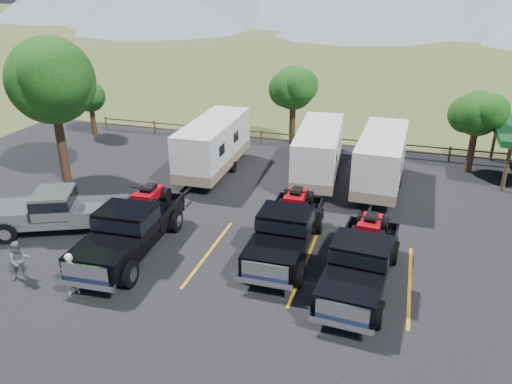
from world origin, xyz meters
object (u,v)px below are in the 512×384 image
(tree_big_nw, at_px, (51,80))
(rig_right, at_px, (361,260))
(person_a, at_px, (71,274))
(rig_left, at_px, (131,227))
(pickup_silver, at_px, (59,210))
(trailer_left, at_px, (214,146))
(trailer_center, at_px, (318,153))
(trailer_right, at_px, (381,160))
(person_b, at_px, (19,261))
(rig_center, at_px, (286,228))

(tree_big_nw, xyz_separation_m, rig_right, (16.74, -5.55, -4.51))
(person_a, bearing_deg, rig_left, -139.05)
(person_a, bearing_deg, pickup_silver, -89.75)
(trailer_left, xyz_separation_m, trailer_center, (5.91, 0.70, -0.05))
(trailer_center, bearing_deg, pickup_silver, -140.64)
(trailer_center, distance_m, person_a, 14.89)
(rig_right, bearing_deg, trailer_right, 94.21)
(trailer_right, xyz_separation_m, person_b, (-12.18, -12.90, -0.77))
(trailer_center, xyz_separation_m, trailer_right, (3.38, -0.28, 0.01))
(rig_left, relative_size, rig_center, 1.06)
(trailer_center, bearing_deg, rig_left, -124.28)
(rig_right, distance_m, trailer_center, 10.43)
(trailer_right, xyz_separation_m, person_a, (-9.74, -13.17, -0.72))
(pickup_silver, height_order, person_a, pickup_silver)
(person_b, bearing_deg, trailer_center, 13.97)
(person_b, bearing_deg, pickup_silver, 63.30)
(tree_big_nw, bearing_deg, trailer_center, 17.86)
(person_a, bearing_deg, trailer_left, -132.45)
(pickup_silver, xyz_separation_m, person_a, (3.50, -4.06, -0.15))
(trailer_center, bearing_deg, person_b, -127.97)
(rig_left, height_order, person_a, rig_left)
(trailer_right, height_order, person_b, trailer_right)
(rig_right, height_order, trailer_left, trailer_left)
(rig_center, bearing_deg, pickup_silver, -174.29)
(tree_big_nw, bearing_deg, rig_center, -16.41)
(rig_center, height_order, person_b, rig_center)
(trailer_center, bearing_deg, rig_center, -92.68)
(rig_left, distance_m, rig_right, 9.26)
(pickup_silver, bearing_deg, rig_center, 72.28)
(trailer_left, bearing_deg, rig_right, -45.77)
(rig_left, xyz_separation_m, rig_center, (6.08, 1.83, -0.05))
(trailer_left, xyz_separation_m, pickup_silver, (-3.94, -8.68, -0.61))
(rig_left, height_order, trailer_center, trailer_center)
(rig_center, height_order, trailer_left, trailer_left)
(rig_right, height_order, person_b, rig_right)
(tree_big_nw, distance_m, trailer_center, 14.58)
(tree_big_nw, relative_size, person_a, 4.72)
(rig_left, xyz_separation_m, trailer_right, (9.24, 9.85, 0.44))
(rig_left, bearing_deg, trailer_left, 87.23)
(trailer_center, bearing_deg, trailer_right, -8.92)
(trailer_left, relative_size, person_a, 5.26)
(rig_left, bearing_deg, pickup_silver, 166.39)
(rig_left, xyz_separation_m, person_a, (-0.50, -3.32, -0.28))
(trailer_right, bearing_deg, pickup_silver, -143.70)
(rig_right, distance_m, person_b, 12.64)
(rig_center, bearing_deg, trailer_center, 91.08)
(trailer_left, bearing_deg, person_b, -104.29)
(trailer_center, xyz_separation_m, person_b, (-8.80, -13.17, -0.76))
(tree_big_nw, height_order, person_b, tree_big_nw)
(trailer_left, distance_m, pickup_silver, 9.56)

